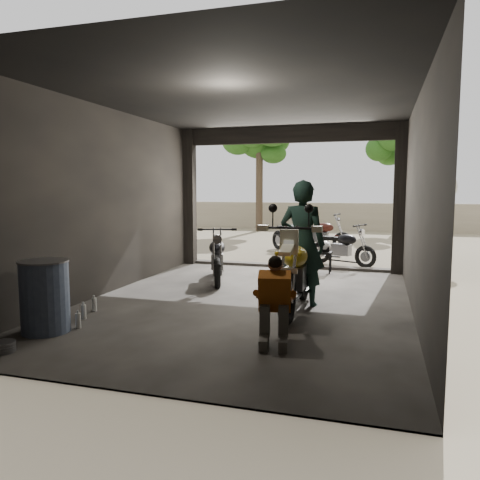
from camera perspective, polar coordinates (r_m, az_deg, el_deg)
The scene contains 16 objects.
ground at distance 7.55m, azimuth 0.82°, elevation -7.69°, with size 80.00×80.00×0.00m, color #7A6D56.
garage at distance 7.87m, azimuth 1.92°, elevation 2.31°, with size 7.00×7.13×3.20m.
boundary_wall at distance 21.18m, azimuth 11.27°, elevation 2.84°, with size 18.00×0.30×1.20m, color gray.
tree_left at distance 20.29m, azimuth 2.40°, elevation 12.38°, with size 2.20×2.20×5.60m.
tree_right at distance 21.13m, azimuth 19.16°, elevation 10.64°, with size 2.20×2.20×5.00m.
main_bike at distance 6.99m, azimuth 6.88°, elevation -3.26°, with size 0.83×2.01×1.34m, color beige, non-canonical shape.
left_bike at distance 9.15m, azimuth -2.82°, elevation -1.73°, with size 0.67×1.62×1.10m, color black, non-canonical shape.
outside_bike_a at distance 13.57m, azimuth 6.21°, elevation 0.82°, with size 0.66×1.60×1.08m, color black, non-canonical shape.
outside_bike_b at distance 13.84m, azimuth 9.78°, elevation 0.93°, with size 0.67×1.64×1.11m, color #3B140E, non-canonical shape.
outside_bike_c at distance 11.34m, azimuth 12.39°, elevation -0.56°, with size 0.61×1.48×1.00m, color black, non-canonical shape.
rider at distance 7.28m, azimuth 7.60°, elevation -0.43°, with size 0.71×0.47×1.95m, color black.
mechanic at distance 5.49m, azimuth 4.20°, elevation -7.70°, with size 0.51×0.69×0.99m, color #B15B17, non-canonical shape.
stool at distance 10.21m, azimuth 10.18°, elevation -1.84°, with size 0.34×0.34×0.47m.
helmet at distance 10.22m, azimuth 10.33°, elevation -0.75°, with size 0.25×0.26×0.24m, color silver.
oil_drum at distance 6.40m, azimuth -22.68°, elevation -6.49°, with size 0.59×0.59×0.92m, color #3A4762.
sign_post at distance 12.20m, azimuth 23.19°, elevation 4.23°, with size 0.75×0.08×2.24m.
Camera 1 is at (2.00, -7.05, 1.82)m, focal length 35.00 mm.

